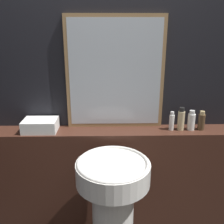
# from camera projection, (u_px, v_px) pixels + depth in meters

# --- Properties ---
(wall_back) EXTENTS (8.00, 0.06, 2.50)m
(wall_back) POSITION_uv_depth(u_px,v_px,m) (110.00, 82.00, 1.83)
(wall_back) COLOR black
(wall_back) RESTS_ON ground_plane
(vanity_counter) EXTENTS (2.29, 0.21, 0.92)m
(vanity_counter) POSITION_uv_depth(u_px,v_px,m) (110.00, 185.00, 1.95)
(vanity_counter) COLOR #422319
(vanity_counter) RESTS_ON ground_plane
(pedestal_sink) EXTENTS (0.44, 0.44, 0.88)m
(pedestal_sink) POSITION_uv_depth(u_px,v_px,m) (113.00, 210.00, 1.57)
(pedestal_sink) COLOR white
(pedestal_sink) RESTS_ON ground_plane
(mirror) EXTENTS (0.70, 0.03, 0.80)m
(mirror) POSITION_uv_depth(u_px,v_px,m) (115.00, 73.00, 1.76)
(mirror) COLOR #937047
(mirror) RESTS_ON vanity_counter
(towel_stack) EXTENTS (0.24, 0.17, 0.09)m
(towel_stack) POSITION_uv_depth(u_px,v_px,m) (40.00, 125.00, 1.78)
(towel_stack) COLOR white
(towel_stack) RESTS_ON vanity_counter
(shampoo_bottle) EXTENTS (0.04, 0.04, 0.14)m
(shampoo_bottle) POSITION_uv_depth(u_px,v_px,m) (172.00, 122.00, 1.80)
(shampoo_bottle) COLOR white
(shampoo_bottle) RESTS_ON vanity_counter
(conditioner_bottle) EXTENTS (0.05, 0.05, 0.17)m
(conditioner_bottle) POSITION_uv_depth(u_px,v_px,m) (181.00, 120.00, 1.79)
(conditioner_bottle) COLOR #C6B284
(conditioner_bottle) RESTS_ON vanity_counter
(lotion_bottle) EXTENTS (0.05, 0.05, 0.15)m
(lotion_bottle) POSITION_uv_depth(u_px,v_px,m) (191.00, 121.00, 1.80)
(lotion_bottle) COLOR white
(lotion_bottle) RESTS_ON vanity_counter
(body_wash_bottle) EXTENTS (0.05, 0.05, 0.14)m
(body_wash_bottle) POSITION_uv_depth(u_px,v_px,m) (201.00, 121.00, 1.80)
(body_wash_bottle) COLOR #4C3823
(body_wash_bottle) RESTS_ON vanity_counter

